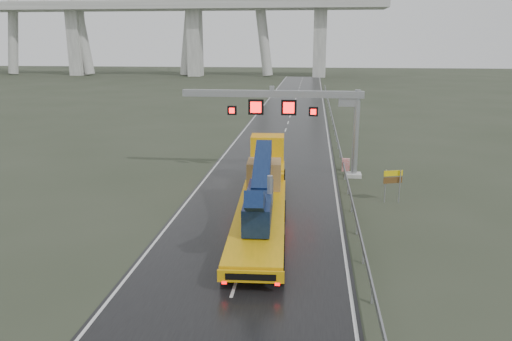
# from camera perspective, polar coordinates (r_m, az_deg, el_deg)

# --- Properties ---
(ground) EXTENTS (400.00, 400.00, 0.00)m
(ground) POSITION_cam_1_polar(r_m,az_deg,el_deg) (25.47, -1.68, -10.87)
(ground) COLOR #2F3626
(ground) RESTS_ON ground
(road) EXTENTS (11.00, 200.00, 0.02)m
(road) POSITION_cam_1_polar(r_m,az_deg,el_deg) (63.79, 3.41, 4.64)
(road) COLOR black
(road) RESTS_ON ground
(guardrail) EXTENTS (0.20, 140.00, 1.40)m
(guardrail) POSITION_cam_1_polar(r_m,az_deg,el_deg) (53.82, 9.33, 3.38)
(guardrail) COLOR gray
(guardrail) RESTS_ON ground
(sign_gantry) EXTENTS (14.90, 1.20, 7.42)m
(sign_gantry) POSITION_cam_1_polar(r_m,az_deg,el_deg) (41.12, 4.76, 7.05)
(sign_gantry) COLOR #9F9E9A
(sign_gantry) RESTS_ON ground
(heavy_haul_truck) EXTENTS (3.82, 19.68, 4.59)m
(heavy_haul_truck) POSITION_cam_1_polar(r_m,az_deg,el_deg) (32.81, 0.84, -1.65)
(heavy_haul_truck) COLOR #F5AF0D
(heavy_haul_truck) RESTS_ON ground
(exit_sign_pair) EXTENTS (1.33, 0.47, 2.35)m
(exit_sign_pair) POSITION_cam_1_polar(r_m,az_deg,el_deg) (35.80, 15.37, -1.02)
(exit_sign_pair) COLOR #A0A3A9
(exit_sign_pair) RESTS_ON ground
(striped_barrier) EXTENTS (0.67, 0.37, 1.11)m
(striped_barrier) POSITION_cam_1_polar(r_m,az_deg,el_deg) (43.92, 10.22, 0.64)
(striped_barrier) COLOR red
(striped_barrier) RESTS_ON ground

